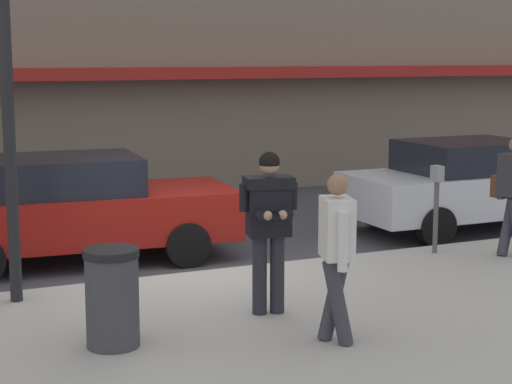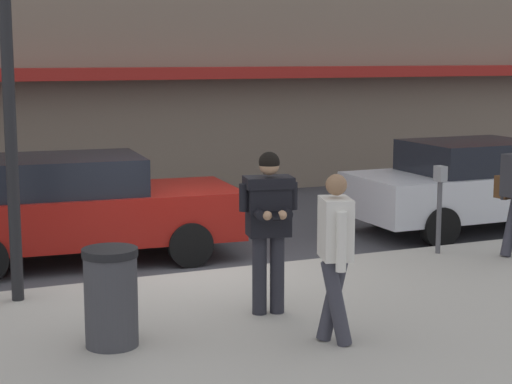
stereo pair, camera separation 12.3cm
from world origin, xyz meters
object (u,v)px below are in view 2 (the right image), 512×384
(parked_sedan_far, at_px, (478,185))
(man_texting_on_phone, at_px, (269,215))
(street_lamp_post, at_px, (6,40))
(trash_bin, at_px, (111,297))
(parking_meter, at_px, (440,197))
(pedestrian_in_light_coat, at_px, (335,248))
(parked_sedan_mid, at_px, (79,207))

(parked_sedan_far, xyz_separation_m, man_texting_on_phone, (-5.40, -3.37, 0.46))
(parked_sedan_far, bearing_deg, street_lamp_post, -167.61)
(trash_bin, bearing_deg, man_texting_on_phone, 10.94)
(parking_meter, bearing_deg, man_texting_on_phone, -153.81)
(parked_sedan_far, distance_m, parking_meter, 2.59)
(pedestrian_in_light_coat, bearing_deg, man_texting_on_phone, 100.14)
(man_texting_on_phone, distance_m, trash_bin, 1.98)
(parked_sedan_mid, xyz_separation_m, parking_meter, (4.73, -2.16, 0.18))
(man_texting_on_phone, height_order, trash_bin, man_texting_on_phone)
(man_texting_on_phone, xyz_separation_m, street_lamp_post, (-2.48, 1.64, 1.89))
(street_lamp_post, distance_m, trash_bin, 3.27)
(parked_sedan_mid, height_order, street_lamp_post, street_lamp_post)
(parking_meter, distance_m, trash_bin, 5.68)
(man_texting_on_phone, distance_m, parking_meter, 3.84)
(parked_sedan_mid, distance_m, parked_sedan_far, 6.71)
(parked_sedan_mid, xyz_separation_m, pedestrian_in_light_coat, (1.49, -5.00, 0.32))
(man_texting_on_phone, bearing_deg, pedestrian_in_light_coat, -79.86)
(parked_sedan_far, relative_size, pedestrian_in_light_coat, 2.65)
(parked_sedan_mid, relative_size, parked_sedan_far, 1.03)
(parked_sedan_mid, distance_m, trash_bin, 4.25)
(street_lamp_post, xyz_separation_m, parking_meter, (5.91, 0.05, -2.17))
(man_texting_on_phone, bearing_deg, street_lamp_post, 146.48)
(parked_sedan_far, relative_size, trash_bin, 4.59)
(parked_sedan_mid, height_order, parking_meter, parked_sedan_mid)
(parked_sedan_far, bearing_deg, parking_meter, -139.51)
(man_texting_on_phone, bearing_deg, trash_bin, -169.06)
(pedestrian_in_light_coat, bearing_deg, parked_sedan_far, 40.95)
(parked_sedan_far, bearing_deg, parked_sedan_mid, 175.87)
(parked_sedan_mid, xyz_separation_m, trash_bin, (-0.56, -4.21, -0.16))
(man_texting_on_phone, bearing_deg, parking_meter, 26.19)
(parked_sedan_far, xyz_separation_m, trash_bin, (-7.25, -3.73, -0.16))
(parked_sedan_far, height_order, man_texting_on_phone, man_texting_on_phone)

